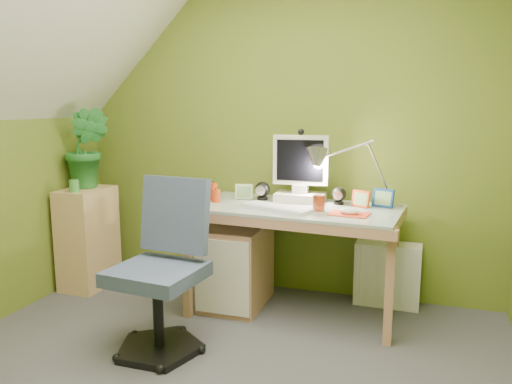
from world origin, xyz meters
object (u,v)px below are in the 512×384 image
(desk_lamp, at_px, (368,159))
(potted_plant, at_px, (87,148))
(side_ledge, at_px, (88,238))
(monitor, at_px, (301,166))
(radiator, at_px, (387,274))
(desk, at_px, (293,260))
(task_chair, at_px, (157,271))

(desk_lamp, bearing_deg, potted_plant, 178.64)
(desk_lamp, xyz_separation_m, side_ledge, (-2.07, -0.19, -0.66))
(monitor, height_order, radiator, monitor)
(desk_lamp, height_order, side_ledge, desk_lamp)
(desk, bearing_deg, desk_lamp, 26.70)
(side_ledge, relative_size, potted_plant, 1.27)
(task_chair, distance_m, radiator, 1.65)
(desk, bearing_deg, monitor, 94.90)
(desk_lamp, bearing_deg, task_chair, -142.32)
(desk, distance_m, side_ledge, 1.62)
(side_ledge, distance_m, potted_plant, 0.69)
(desk_lamp, height_order, task_chair, desk_lamp)
(desk_lamp, distance_m, radiator, 0.85)
(desk, distance_m, task_chair, 0.99)
(desk, distance_m, desk_lamp, 0.84)
(desk, height_order, task_chair, task_chair)
(monitor, xyz_separation_m, side_ledge, (-1.62, -0.19, -0.60))
(desk, xyz_separation_m, desk_lamp, (0.45, 0.18, 0.68))
(potted_plant, height_order, radiator, potted_plant)
(side_ledge, relative_size, radiator, 1.73)
(desk_lamp, xyz_separation_m, radiator, (0.15, 0.14, -0.83))
(monitor, height_order, task_chair, monitor)
(task_chair, bearing_deg, radiator, 48.79)
(potted_plant, bearing_deg, side_ledge, -90.00)
(desk_lamp, height_order, radiator, desk_lamp)
(desk_lamp, relative_size, potted_plant, 1.03)
(desk, bearing_deg, side_ledge, -174.71)
(desk, relative_size, desk_lamp, 2.18)
(monitor, bearing_deg, desk_lamp, -2.87)
(potted_plant, xyz_separation_m, radiator, (2.23, 0.28, -0.85))
(potted_plant, height_order, task_chair, potted_plant)
(monitor, bearing_deg, desk, -92.87)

